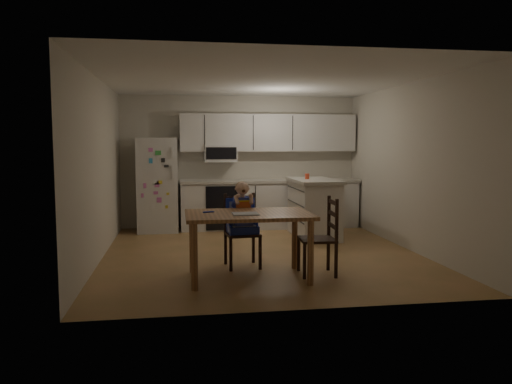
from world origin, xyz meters
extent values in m
cube|color=olive|center=(0.00, 0.00, -0.01)|extent=(4.50, 5.00, 0.01)
cube|color=beige|center=(0.00, 2.50, 1.25)|extent=(4.50, 0.02, 2.50)
cube|color=beige|center=(-2.25, 0.00, 1.25)|extent=(0.02, 5.00, 2.50)
cube|color=beige|center=(2.25, 0.00, 1.25)|extent=(0.02, 5.00, 2.50)
cube|color=white|center=(0.00, 0.00, 2.50)|extent=(4.50, 5.00, 0.01)
cube|color=silver|center=(-1.55, 2.15, 0.85)|extent=(0.72, 0.70, 1.70)
cube|color=silver|center=(0.53, 2.20, 0.43)|extent=(3.34, 0.60, 0.86)
cube|color=beige|center=(0.53, 2.19, 0.89)|extent=(3.37, 0.62, 0.05)
cube|color=black|center=(-0.39, 1.89, 0.43)|extent=(0.60, 0.02, 0.80)
cube|color=silver|center=(0.53, 2.33, 1.80)|extent=(3.34, 0.34, 0.70)
cube|color=silver|center=(-0.39, 2.30, 1.42)|extent=(0.60, 0.38, 0.33)
cube|color=silver|center=(1.11, 1.18, 0.47)|extent=(0.64, 1.28, 0.94)
cube|color=beige|center=(1.11, 1.18, 0.97)|extent=(0.70, 1.34, 0.05)
cylinder|color=#DC4627|center=(1.01, 1.24, 1.04)|extent=(0.08, 0.08, 0.09)
cube|color=brown|center=(-0.37, -1.31, 0.77)|extent=(1.47, 0.94, 0.04)
cylinder|color=brown|center=(-1.02, -1.70, 0.37)|extent=(0.07, 0.07, 0.75)
cylinder|color=brown|center=(-1.02, -0.92, 0.37)|extent=(0.07, 0.07, 0.75)
cylinder|color=brown|center=(0.28, -1.70, 0.37)|extent=(0.07, 0.07, 0.75)
cylinder|color=brown|center=(0.28, -0.92, 0.37)|extent=(0.07, 0.07, 0.75)
cube|color=#A5A5AA|center=(-0.42, -1.41, 0.79)|extent=(0.29, 0.26, 0.01)
cylinder|color=#1C31AF|center=(-0.84, -1.20, 0.79)|extent=(0.12, 0.06, 0.02)
cube|color=black|center=(-0.37, -0.74, 0.43)|extent=(0.45, 0.45, 0.03)
cube|color=black|center=(-0.54, -0.94, 0.21)|extent=(0.04, 0.04, 0.42)
cube|color=black|center=(-0.57, -0.56, 0.21)|extent=(0.04, 0.04, 0.42)
cube|color=black|center=(-0.17, -0.91, 0.21)|extent=(0.04, 0.04, 0.42)
cube|color=black|center=(-0.20, -0.53, 0.21)|extent=(0.04, 0.04, 0.42)
cube|color=black|center=(-0.39, -0.55, 0.70)|extent=(0.42, 0.07, 0.50)
cube|color=#1C31AF|center=(-0.37, -0.74, 0.50)|extent=(0.40, 0.37, 0.10)
cube|color=#1C31AF|center=(-0.38, -0.60, 0.72)|extent=(0.38, 0.09, 0.34)
cube|color=#5784C0|center=(-0.37, -0.76, 0.56)|extent=(0.31, 0.28, 0.02)
cube|color=#2935B6|center=(-0.37, -0.73, 0.78)|extent=(0.23, 0.16, 0.26)
cube|color=#EB5C2C|center=(-0.37, -0.79, 0.77)|extent=(0.19, 0.03, 0.20)
sphere|color=beige|center=(-0.37, -0.74, 1.03)|extent=(0.18, 0.18, 0.17)
ellipsoid|color=olive|center=(-0.37, -0.74, 1.04)|extent=(0.18, 0.17, 0.14)
cube|color=black|center=(0.48, -1.26, 0.43)|extent=(0.44, 0.44, 0.03)
cube|color=black|center=(0.30, -1.06, 0.21)|extent=(0.04, 0.04, 0.42)
cube|color=black|center=(0.68, -1.08, 0.21)|extent=(0.04, 0.04, 0.42)
cube|color=black|center=(0.28, -1.44, 0.21)|extent=(0.04, 0.04, 0.42)
cube|color=black|center=(0.66, -1.46, 0.21)|extent=(0.04, 0.04, 0.42)
cube|color=black|center=(0.67, -1.27, 0.70)|extent=(0.06, 0.42, 0.50)
camera|label=1|loc=(-1.18, -7.06, 1.60)|focal=35.00mm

